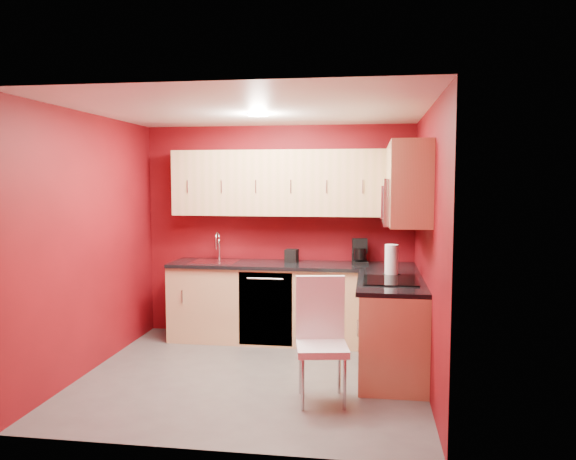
% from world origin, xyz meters
% --- Properties ---
extents(floor, '(3.20, 3.20, 0.00)m').
position_xyz_m(floor, '(0.00, 0.00, 0.00)').
color(floor, '#55524F').
rests_on(floor, ground).
extents(ceiling, '(3.20, 3.20, 0.00)m').
position_xyz_m(ceiling, '(0.00, 0.00, 2.50)').
color(ceiling, white).
rests_on(ceiling, wall_back).
extents(wall_back, '(3.20, 0.00, 3.20)m').
position_xyz_m(wall_back, '(0.00, 1.50, 1.25)').
color(wall_back, maroon).
rests_on(wall_back, floor).
extents(wall_front, '(3.20, 0.00, 3.20)m').
position_xyz_m(wall_front, '(0.00, -1.50, 1.25)').
color(wall_front, maroon).
rests_on(wall_front, floor).
extents(wall_left, '(0.00, 3.00, 3.00)m').
position_xyz_m(wall_left, '(-1.60, 0.00, 1.25)').
color(wall_left, maroon).
rests_on(wall_left, floor).
extents(wall_right, '(0.00, 3.00, 3.00)m').
position_xyz_m(wall_right, '(1.60, 0.00, 1.25)').
color(wall_right, maroon).
rests_on(wall_right, floor).
extents(base_cabinets_back, '(2.80, 0.60, 0.87)m').
position_xyz_m(base_cabinets_back, '(0.20, 1.20, 0.43)').
color(base_cabinets_back, '#D4B379').
rests_on(base_cabinets_back, floor).
extents(base_cabinets_right, '(0.60, 1.30, 0.87)m').
position_xyz_m(base_cabinets_right, '(1.30, 0.25, 0.43)').
color(base_cabinets_right, '#D4B379').
rests_on(base_cabinets_right, floor).
extents(countertop_back, '(2.80, 0.63, 0.04)m').
position_xyz_m(countertop_back, '(0.20, 1.19, 0.89)').
color(countertop_back, black).
rests_on(countertop_back, base_cabinets_back).
extents(countertop_right, '(0.63, 1.27, 0.04)m').
position_xyz_m(countertop_right, '(1.29, 0.23, 0.89)').
color(countertop_right, black).
rests_on(countertop_right, base_cabinets_right).
extents(upper_cabinets_back, '(2.80, 0.35, 0.75)m').
position_xyz_m(upper_cabinets_back, '(0.20, 1.32, 1.83)').
color(upper_cabinets_back, tan).
rests_on(upper_cabinets_back, wall_back).
extents(upper_cabinets_right, '(0.35, 1.55, 0.75)m').
position_xyz_m(upper_cabinets_right, '(1.42, 0.44, 1.89)').
color(upper_cabinets_right, tan).
rests_on(upper_cabinets_right, wall_right).
extents(microwave, '(0.42, 0.76, 0.42)m').
position_xyz_m(microwave, '(1.39, 0.20, 1.66)').
color(microwave, silver).
rests_on(microwave, upper_cabinets_right).
extents(cooktop, '(0.50, 0.55, 0.01)m').
position_xyz_m(cooktop, '(1.28, 0.20, 0.92)').
color(cooktop, black).
rests_on(cooktop, countertop_right).
extents(sink, '(0.52, 0.42, 0.35)m').
position_xyz_m(sink, '(-0.70, 1.20, 0.94)').
color(sink, silver).
rests_on(sink, countertop_back).
extents(dishwasher_front, '(0.60, 0.02, 0.82)m').
position_xyz_m(dishwasher_front, '(-0.05, 0.91, 0.43)').
color(dishwasher_front, black).
rests_on(dishwasher_front, base_cabinets_back).
extents(downlight, '(0.20, 0.20, 0.01)m').
position_xyz_m(downlight, '(0.00, 0.30, 2.48)').
color(downlight, white).
rests_on(downlight, ceiling).
extents(coffee_maker, '(0.20, 0.25, 0.28)m').
position_xyz_m(coffee_maker, '(0.98, 1.29, 1.05)').
color(coffee_maker, black).
rests_on(coffee_maker, countertop_back).
extents(napkin_holder, '(0.15, 0.15, 0.15)m').
position_xyz_m(napkin_holder, '(0.19, 1.29, 0.98)').
color(napkin_holder, black).
rests_on(napkin_holder, countertop_back).
extents(paper_towel, '(0.21, 0.21, 0.31)m').
position_xyz_m(paper_towel, '(1.30, 0.54, 1.06)').
color(paper_towel, white).
rests_on(paper_towel, countertop_right).
extents(dining_chair, '(0.49, 0.50, 1.04)m').
position_xyz_m(dining_chair, '(0.70, -0.53, 0.52)').
color(dining_chair, white).
rests_on(dining_chair, floor).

